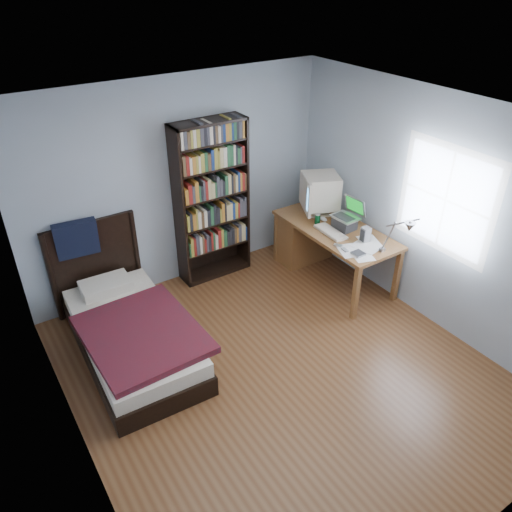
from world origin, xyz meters
name	(u,v)px	position (x,y,z in m)	size (l,w,h in m)	color
room	(287,264)	(0.03, 0.00, 1.25)	(4.20, 4.24, 2.50)	brown
desk	(311,235)	(1.51, 1.44, 0.42)	(0.75, 1.61, 0.73)	brown
crt_monitor	(319,192)	(1.57, 1.42, 1.03)	(0.61, 0.56, 0.52)	beige
laptop	(346,220)	(1.60, 0.93, 0.84)	(0.32, 0.33, 0.38)	#2D2D30
desk_lamp	(406,229)	(1.46, -0.06, 1.20)	(0.22, 0.50, 0.59)	#99999E
keyboard	(331,232)	(1.37, 0.93, 0.75)	(0.17, 0.44, 0.03)	beige
speaker	(365,235)	(1.57, 0.56, 0.82)	(0.09, 0.09, 0.18)	gray
soda_can	(317,219)	(1.39, 1.20, 0.79)	(0.07, 0.07, 0.12)	#073A18
mouse	(323,219)	(1.51, 1.23, 0.75)	(0.07, 0.12, 0.04)	silver
phone_silver	(338,245)	(1.24, 0.65, 0.74)	(0.05, 0.10, 0.02)	silver
phone_grey	(345,250)	(1.23, 0.53, 0.74)	(0.05, 0.09, 0.02)	gray
external_drive	(358,254)	(1.30, 0.38, 0.74)	(0.12, 0.12, 0.03)	gray
bookshelf	(212,202)	(0.34, 1.94, 1.00)	(0.90, 0.30, 2.00)	black
bed	(129,329)	(-1.12, 1.14, 0.26)	(1.08, 2.07, 1.16)	black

